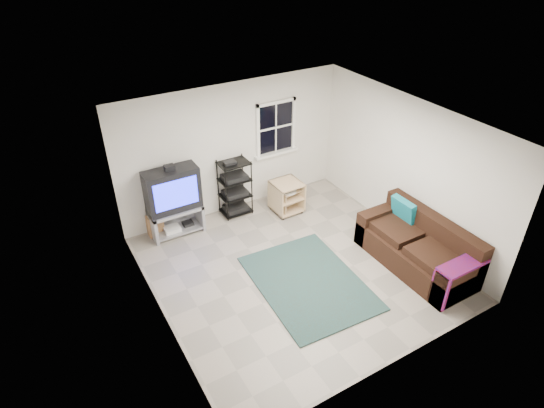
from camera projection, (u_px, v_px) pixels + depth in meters
room at (276, 131)px, 9.03m from camera, size 4.60×4.62×4.60m
tv_unit at (173, 196)px, 8.25m from camera, size 0.97×0.49×1.43m
av_rack at (235, 191)px, 8.96m from camera, size 0.59×0.43×1.17m
side_table_left at (285, 195)px, 9.12m from camera, size 0.57×0.57×0.66m
side_table_right at (286, 197)px, 9.17m from camera, size 0.51×0.51×0.51m
sofa at (418, 248)px, 7.68m from camera, size 0.93×2.10×0.96m
shag_rug at (309, 282)px, 7.45m from camera, size 1.71×2.28×0.03m
paper_bag at (155, 225)px, 8.49m from camera, size 0.29×0.19×0.41m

